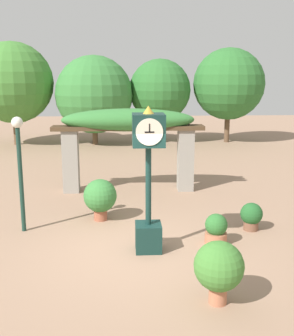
# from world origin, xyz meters

# --- Properties ---
(ground_plane) EXTENTS (60.00, 60.00, 0.00)m
(ground_plane) POSITION_xyz_m (0.00, 0.00, 0.00)
(ground_plane) COLOR #9E7A60
(pedestal_clock) EXTENTS (0.64, 0.68, 3.01)m
(pedestal_clock) POSITION_xyz_m (0.34, 0.07, 1.68)
(pedestal_clock) COLOR #14332D
(pedestal_clock) RESTS_ON ground
(pergola) EXTENTS (4.67, 1.08, 2.60)m
(pergola) POSITION_xyz_m (0.00, 4.75, 1.97)
(pergola) COLOR gray
(pergola) RESTS_ON ground
(potted_plant_near_left) EXTENTS (0.80, 0.80, 1.04)m
(potted_plant_near_left) POSITION_xyz_m (1.34, -2.09, 0.62)
(potted_plant_near_left) COLOR #B26B4C
(potted_plant_near_left) RESTS_ON ground
(potted_plant_near_right) EXTENTS (0.49, 0.49, 0.68)m
(potted_plant_near_right) POSITION_xyz_m (1.83, 0.33, 0.33)
(potted_plant_near_right) COLOR #B26B4C
(potted_plant_near_right) RESTS_ON ground
(potted_plant_far_left) EXTENTS (0.84, 0.84, 1.05)m
(potted_plant_far_left) POSITION_xyz_m (-0.75, 2.03, 0.61)
(potted_plant_far_left) COLOR #9E563D
(potted_plant_far_left) RESTS_ON ground
(potted_plant_far_right) EXTENTS (0.52, 0.52, 0.66)m
(potted_plant_far_right) POSITION_xyz_m (2.85, 1.12, 0.36)
(potted_plant_far_right) COLOR brown
(potted_plant_far_right) RESTS_ON ground
(lamp_post) EXTENTS (0.26, 0.26, 2.69)m
(lamp_post) POSITION_xyz_m (-2.52, 1.36, 1.77)
(lamp_post) COLOR #19382D
(lamp_post) RESTS_ON ground
(tree_line) EXTENTS (15.33, 4.37, 5.30)m
(tree_line) POSITION_xyz_m (-0.68, 14.33, 2.96)
(tree_line) COLOR brown
(tree_line) RESTS_ON ground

